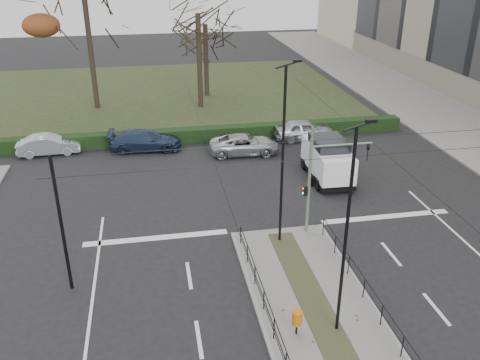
{
  "coord_description": "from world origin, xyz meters",
  "views": [
    {
      "loc": [
        -5.8,
        -16.37,
        13.01
      ],
      "look_at": [
        -1.59,
        6.7,
        2.18
      ],
      "focal_mm": 38.0,
      "sensor_mm": 36.0,
      "label": 1
    }
  ],
  "objects_px": {
    "streetlamp_median_near": "(347,233)",
    "bare_tree_near": "(198,21)",
    "litter_bin": "(297,318)",
    "parked_car_fourth": "(244,144)",
    "white_van": "(328,158)",
    "streetlamp_median_far": "(283,156)",
    "bare_tree_center": "(205,30)",
    "parked_car_third": "(145,140)",
    "parked_car_second": "(49,145)",
    "traffic_light": "(315,179)",
    "parked_car_fifth": "(304,130)"
  },
  "relations": [
    {
      "from": "streetlamp_median_far",
      "to": "traffic_light",
      "type": "bearing_deg",
      "value": 17.92
    },
    {
      "from": "streetlamp_median_far",
      "to": "parked_car_third",
      "type": "height_order",
      "value": "streetlamp_median_far"
    },
    {
      "from": "parked_car_third",
      "to": "parked_car_fourth",
      "type": "distance_m",
      "value": 6.95
    },
    {
      "from": "parked_car_second",
      "to": "parked_car_fourth",
      "type": "distance_m",
      "value": 13.37
    },
    {
      "from": "white_van",
      "to": "bare_tree_center",
      "type": "distance_m",
      "value": 21.15
    },
    {
      "from": "litter_bin",
      "to": "parked_car_fifth",
      "type": "distance_m",
      "value": 21.07
    },
    {
      "from": "parked_car_fifth",
      "to": "bare_tree_near",
      "type": "bearing_deg",
      "value": 35.19
    },
    {
      "from": "parked_car_second",
      "to": "litter_bin",
      "type": "bearing_deg",
      "value": -154.76
    },
    {
      "from": "parked_car_fifth",
      "to": "bare_tree_center",
      "type": "bearing_deg",
      "value": 23.76
    },
    {
      "from": "parked_car_second",
      "to": "parked_car_fourth",
      "type": "height_order",
      "value": "parked_car_second"
    },
    {
      "from": "traffic_light",
      "to": "bare_tree_center",
      "type": "height_order",
      "value": "bare_tree_center"
    },
    {
      "from": "streetlamp_median_near",
      "to": "parked_car_second",
      "type": "height_order",
      "value": "streetlamp_median_near"
    },
    {
      "from": "parked_car_third",
      "to": "traffic_light",
      "type": "bearing_deg",
      "value": -143.31
    },
    {
      "from": "litter_bin",
      "to": "parked_car_fourth",
      "type": "relative_size",
      "value": 0.21
    },
    {
      "from": "traffic_light",
      "to": "bare_tree_center",
      "type": "relative_size",
      "value": 0.56
    },
    {
      "from": "bare_tree_center",
      "to": "parked_car_fourth",
      "type": "bearing_deg",
      "value": -87.17
    },
    {
      "from": "litter_bin",
      "to": "parked_car_second",
      "type": "height_order",
      "value": "parked_car_second"
    },
    {
      "from": "parked_car_third",
      "to": "parked_car_fourth",
      "type": "xyz_separation_m",
      "value": [
        6.68,
        -1.92,
        -0.06
      ]
    },
    {
      "from": "parked_car_fourth",
      "to": "streetlamp_median_near",
      "type": "bearing_deg",
      "value": -176.75
    },
    {
      "from": "parked_car_second",
      "to": "parked_car_third",
      "type": "xyz_separation_m",
      "value": [
        6.49,
        -0.37,
        0.04
      ]
    },
    {
      "from": "parked_car_third",
      "to": "white_van",
      "type": "relative_size",
      "value": 1.0
    },
    {
      "from": "parked_car_fourth",
      "to": "parked_car_second",
      "type": "bearing_deg",
      "value": 83.28
    },
    {
      "from": "parked_car_third",
      "to": "parked_car_fourth",
      "type": "relative_size",
      "value": 1.05
    },
    {
      "from": "bare_tree_near",
      "to": "parked_car_third",
      "type": "bearing_deg",
      "value": -117.29
    },
    {
      "from": "traffic_light",
      "to": "litter_bin",
      "type": "distance_m",
      "value": 7.83
    },
    {
      "from": "streetlamp_median_near",
      "to": "bare_tree_near",
      "type": "relative_size",
      "value": 0.77
    },
    {
      "from": "white_van",
      "to": "streetlamp_median_far",
      "type": "bearing_deg",
      "value": -124.73
    },
    {
      "from": "parked_car_third",
      "to": "white_van",
      "type": "distance_m",
      "value": 12.87
    },
    {
      "from": "traffic_light",
      "to": "streetlamp_median_far",
      "type": "distance_m",
      "value": 2.43
    },
    {
      "from": "parked_car_third",
      "to": "bare_tree_center",
      "type": "height_order",
      "value": "bare_tree_center"
    },
    {
      "from": "litter_bin",
      "to": "parked_car_fourth",
      "type": "bearing_deg",
      "value": 85.18
    },
    {
      "from": "parked_car_fourth",
      "to": "parked_car_fifth",
      "type": "distance_m",
      "value": 5.24
    },
    {
      "from": "streetlamp_median_far",
      "to": "parked_car_fourth",
      "type": "distance_m",
      "value": 12.31
    },
    {
      "from": "traffic_light",
      "to": "parked_car_third",
      "type": "xyz_separation_m",
      "value": [
        -7.97,
        13.02,
        -2.24
      ]
    },
    {
      "from": "parked_car_third",
      "to": "bare_tree_near",
      "type": "bearing_deg",
      "value": -22.05
    },
    {
      "from": "streetlamp_median_near",
      "to": "streetlamp_median_far",
      "type": "height_order",
      "value": "streetlamp_median_far"
    },
    {
      "from": "parked_car_fourth",
      "to": "bare_tree_near",
      "type": "height_order",
      "value": "bare_tree_near"
    },
    {
      "from": "white_van",
      "to": "bare_tree_near",
      "type": "distance_m",
      "value": 18.5
    },
    {
      "from": "parked_car_third",
      "to": "bare_tree_center",
      "type": "bearing_deg",
      "value": -19.06
    },
    {
      "from": "streetlamp_median_near",
      "to": "bare_tree_center",
      "type": "xyz_separation_m",
      "value": [
        -0.78,
        33.19,
        1.91
      ]
    },
    {
      "from": "bare_tree_center",
      "to": "streetlamp_median_far",
      "type": "bearing_deg",
      "value": -89.45
    },
    {
      "from": "parked_car_second",
      "to": "white_van",
      "type": "bearing_deg",
      "value": -117.02
    },
    {
      "from": "traffic_light",
      "to": "litter_bin",
      "type": "xyz_separation_m",
      "value": [
        -2.81,
        -6.99,
        -2.12
      ]
    },
    {
      "from": "bare_tree_near",
      "to": "parked_car_fifth",
      "type": "bearing_deg",
      "value": -55.43
    },
    {
      "from": "streetlamp_median_near",
      "to": "bare_tree_center",
      "type": "bearing_deg",
      "value": 91.35
    },
    {
      "from": "bare_tree_center",
      "to": "traffic_light",
      "type": "bearing_deg",
      "value": -85.56
    },
    {
      "from": "streetlamp_median_near",
      "to": "parked_car_fourth",
      "type": "distance_m",
      "value": 18.47
    },
    {
      "from": "parked_car_second",
      "to": "bare_tree_near",
      "type": "distance_m",
      "value": 16.17
    },
    {
      "from": "bare_tree_center",
      "to": "white_van",
      "type": "bearing_deg",
      "value": -76.1
    },
    {
      "from": "litter_bin",
      "to": "bare_tree_near",
      "type": "xyz_separation_m",
      "value": [
        -0.2,
        29.63,
        6.56
      ]
    }
  ]
}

